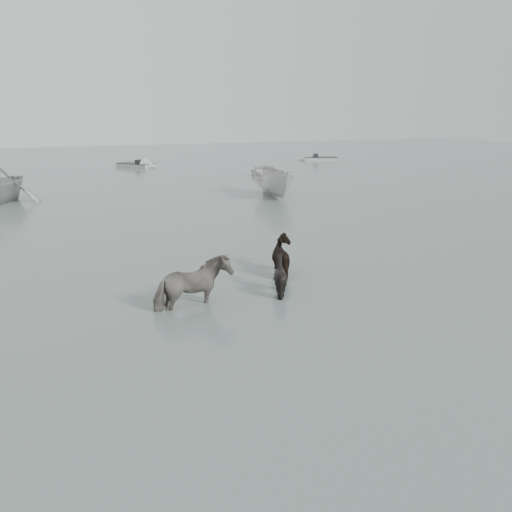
# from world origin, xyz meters

# --- Properties ---
(ground) EXTENTS (140.00, 140.00, 0.00)m
(ground) POSITION_xyz_m (0.00, 0.00, 0.00)
(ground) COLOR #566660
(ground) RESTS_ON ground
(pony_pinto) EXTENTS (2.21, 1.33, 1.74)m
(pony_pinto) POSITION_xyz_m (-2.31, -0.50, 0.87)
(pony_pinto) COLOR black
(pony_pinto) RESTS_ON ground
(pony_dark) EXTENTS (1.54, 1.70, 1.48)m
(pony_dark) POSITION_xyz_m (1.28, 1.21, 0.74)
(pony_dark) COLOR black
(pony_dark) RESTS_ON ground
(pony_black) EXTENTS (1.46, 1.40, 1.25)m
(pony_black) POSITION_xyz_m (0.32, -0.32, 0.63)
(pony_black) COLOR black
(pony_black) RESTS_ON ground
(boat_small) EXTENTS (2.39, 5.18, 1.93)m
(boat_small) POSITION_xyz_m (7.27, 15.35, 0.97)
(boat_small) COLOR beige
(boat_small) RESTS_ON ground
(skiff_port) EXTENTS (2.05, 5.61, 0.75)m
(skiff_port) POSITION_xyz_m (10.70, 24.00, 0.38)
(skiff_port) COLOR #9EA09E
(skiff_port) RESTS_ON ground
(skiff_mid) EXTENTS (4.33, 4.97, 0.75)m
(skiff_mid) POSITION_xyz_m (2.25, 35.93, 0.38)
(skiff_mid) COLOR #A2A4A1
(skiff_mid) RESTS_ON ground
(skiff_star) EXTENTS (4.95, 3.54, 0.75)m
(skiff_star) POSITION_xyz_m (21.83, 35.21, 0.38)
(skiff_star) COLOR beige
(skiff_star) RESTS_ON ground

